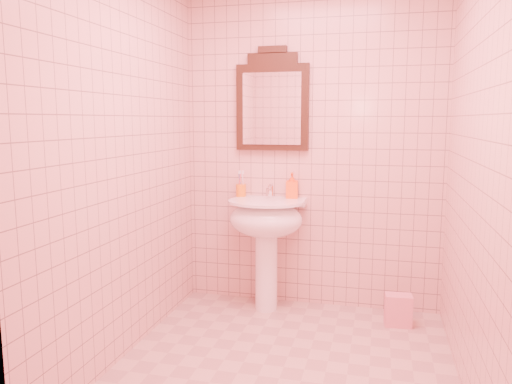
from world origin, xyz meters
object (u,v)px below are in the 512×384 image
(pedestal_sink, at_px, (266,227))
(mirror, at_px, (272,103))
(soap_dispenser, at_px, (292,185))
(towel, at_px, (398,310))
(toothbrush_cup, at_px, (241,190))

(pedestal_sink, xyz_separation_m, mirror, (0.00, 0.20, 0.94))
(mirror, height_order, soap_dispenser, mirror)
(pedestal_sink, bearing_deg, towel, -3.92)
(pedestal_sink, bearing_deg, soap_dispenser, 44.06)
(mirror, xyz_separation_m, soap_dispenser, (0.17, -0.04, -0.64))
(pedestal_sink, bearing_deg, mirror, 90.00)
(pedestal_sink, relative_size, toothbrush_cup, 4.71)
(mirror, bearing_deg, pedestal_sink, -90.00)
(pedestal_sink, distance_m, toothbrush_cup, 0.38)
(pedestal_sink, distance_m, soap_dispenser, 0.38)
(pedestal_sink, xyz_separation_m, soap_dispenser, (0.17, 0.16, 0.30))
(mirror, distance_m, soap_dispenser, 0.66)
(pedestal_sink, distance_m, mirror, 0.96)
(mirror, xyz_separation_m, towel, (0.99, -0.27, -1.49))
(mirror, height_order, toothbrush_cup, mirror)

